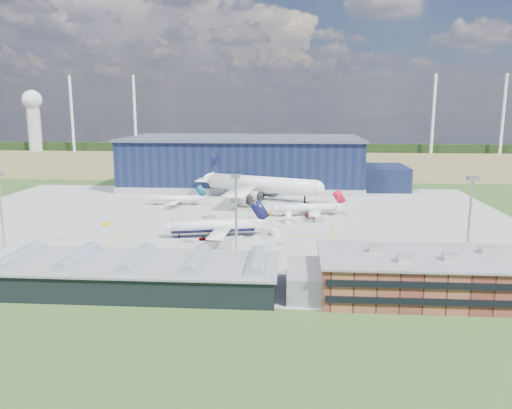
# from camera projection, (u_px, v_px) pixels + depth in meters

# --- Properties ---
(ground) EXTENTS (600.00, 600.00, 0.00)m
(ground) POSITION_uv_depth(u_px,v_px,m) (218.00, 228.00, 174.81)
(ground) COLOR #29481B
(ground) RESTS_ON ground
(apron) EXTENTS (220.00, 160.00, 0.08)m
(apron) POSITION_uv_depth(u_px,v_px,m) (222.00, 221.00, 184.59)
(apron) COLOR gray
(apron) RESTS_ON ground
(farmland) EXTENTS (600.00, 220.00, 0.01)m
(farmland) POSITION_uv_depth(u_px,v_px,m) (259.00, 161.00, 390.09)
(farmland) COLOR brown
(farmland) RESTS_ON ground
(treeline) EXTENTS (600.00, 8.00, 8.00)m
(treeline) POSITION_uv_depth(u_px,v_px,m) (265.00, 148.00, 467.61)
(treeline) COLOR black
(treeline) RESTS_ON ground
(horizon_dressing) EXTENTS (440.20, 18.00, 70.00)m
(horizon_dressing) POSITION_uv_depth(u_px,v_px,m) (62.00, 115.00, 469.96)
(horizon_dressing) COLOR white
(horizon_dressing) RESTS_ON ground
(hangar) EXTENTS (145.00, 62.00, 26.10)m
(hangar) POSITION_uv_depth(u_px,v_px,m) (249.00, 164.00, 265.14)
(hangar) COLOR #0F1934
(hangar) RESTS_ON ground
(ops_building) EXTENTS (46.00, 23.00, 10.90)m
(ops_building) POSITION_uv_depth(u_px,v_px,m) (422.00, 275.00, 111.23)
(ops_building) COLOR brown
(ops_building) RESTS_ON ground
(glass_concourse) EXTENTS (78.00, 23.00, 8.60)m
(glass_concourse) POSITION_uv_depth(u_px,v_px,m) (152.00, 273.00, 115.84)
(glass_concourse) COLOR black
(glass_concourse) RESTS_ON ground
(light_mast_west) EXTENTS (2.60, 2.60, 23.00)m
(light_mast_west) POSITION_uv_depth(u_px,v_px,m) (0.00, 198.00, 146.76)
(light_mast_west) COLOR #AFB2B6
(light_mast_west) RESTS_ON ground
(light_mast_center) EXTENTS (2.60, 2.60, 23.00)m
(light_mast_center) POSITION_uv_depth(u_px,v_px,m) (236.00, 201.00, 141.76)
(light_mast_center) COLOR #AFB2B6
(light_mast_center) RESTS_ON ground
(light_mast_east) EXTENTS (2.60, 2.60, 23.00)m
(light_mast_east) POSITION_uv_depth(u_px,v_px,m) (471.00, 204.00, 137.11)
(light_mast_east) COLOR #AFB2B6
(light_mast_east) RESTS_ON ground
(airliner_navy) EXTENTS (41.99, 41.42, 11.48)m
(airliner_navy) POSITION_uv_depth(u_px,v_px,m) (213.00, 219.00, 161.93)
(airliner_navy) COLOR white
(airliner_navy) RESTS_ON ground
(airliner_red) EXTENTS (36.30, 35.83, 9.78)m
(airliner_red) POSITION_uv_depth(u_px,v_px,m) (307.00, 203.00, 193.14)
(airliner_red) COLOR white
(airliner_red) RESTS_ON ground
(airliner_widebody) EXTENTS (86.73, 85.94, 21.78)m
(airliner_widebody) POSITION_uv_depth(u_px,v_px,m) (262.00, 176.00, 225.66)
(airliner_widebody) COLOR white
(airliner_widebody) RESTS_ON ground
(airliner_regional) EXTENTS (28.18, 27.66, 8.54)m
(airliner_regional) POSITION_uv_depth(u_px,v_px,m) (174.00, 195.00, 214.50)
(airliner_regional) COLOR white
(airliner_regional) RESTS_ON ground
(gse_tug_a) EXTENTS (2.21, 3.36, 1.34)m
(gse_tug_a) POSITION_uv_depth(u_px,v_px,m) (106.00, 224.00, 177.70)
(gse_tug_a) COLOR gold
(gse_tug_a) RESTS_ON ground
(gse_tug_b) EXTENTS (3.51, 3.78, 1.36)m
(gse_tug_b) POSITION_uv_depth(u_px,v_px,m) (315.00, 270.00, 127.38)
(gse_tug_b) COLOR gold
(gse_tug_b) RESTS_ON ground
(gse_cart_a) EXTENTS (2.54, 3.25, 1.25)m
(gse_cart_a) POSITION_uv_depth(u_px,v_px,m) (204.00, 226.00, 174.73)
(gse_cart_a) COLOR white
(gse_cart_a) RESTS_ON ground
(gse_van_b) EXTENTS (3.38, 4.89, 2.05)m
(gse_van_b) POSITION_uv_depth(u_px,v_px,m) (276.00, 233.00, 163.42)
(gse_van_b) COLOR white
(gse_van_b) RESTS_ON ground
(gse_tug_c) EXTENTS (1.92, 2.96, 1.27)m
(gse_tug_c) POSITION_uv_depth(u_px,v_px,m) (270.00, 214.00, 194.45)
(gse_tug_c) COLOR gold
(gse_tug_c) RESTS_ON ground
(gse_cart_b) EXTENTS (3.49, 3.65, 1.32)m
(gse_cart_b) POSITION_uv_depth(u_px,v_px,m) (278.00, 209.00, 202.87)
(gse_cart_b) COLOR white
(gse_cart_b) RESTS_ON ground
(gse_van_c) EXTENTS (5.37, 3.85, 2.34)m
(gse_van_c) POSITION_uv_depth(u_px,v_px,m) (301.00, 268.00, 127.54)
(gse_van_c) COLOR white
(gse_van_c) RESTS_ON ground
(airstair) EXTENTS (2.17, 4.62, 2.87)m
(airstair) POSITION_uv_depth(u_px,v_px,m) (288.00, 219.00, 182.45)
(airstair) COLOR white
(airstair) RESTS_ON ground
(car_a) EXTENTS (3.41, 1.45, 1.15)m
(car_a) POSITION_uv_depth(u_px,v_px,m) (204.00, 239.00, 158.05)
(car_a) COLOR #99999E
(car_a) RESTS_ON ground
(car_b) EXTENTS (3.99, 1.79, 1.27)m
(car_b) POSITION_uv_depth(u_px,v_px,m) (368.00, 274.00, 124.49)
(car_b) COLOR #99999E
(car_b) RESTS_ON ground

